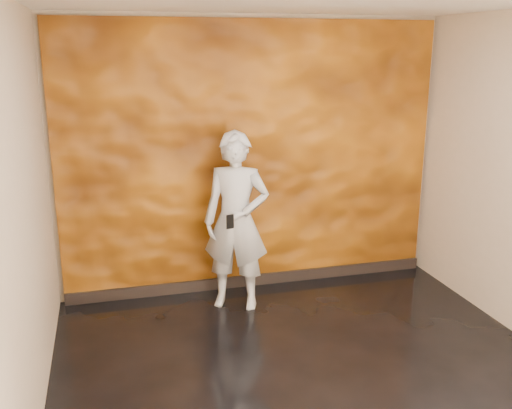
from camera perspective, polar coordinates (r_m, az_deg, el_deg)
name	(u,v)px	position (r m, az deg, el deg)	size (l,w,h in m)	color
room	(323,207)	(4.03, 6.73, -0.23)	(4.02, 4.02, 2.81)	black
feature_wall	(253,159)	(5.85, -0.32, 4.60)	(3.90, 0.06, 2.75)	#C97011
baseboard	(254,280)	(6.20, -0.21, -7.53)	(3.90, 0.04, 0.12)	black
man	(236,221)	(5.48, -1.98, -1.69)	(0.63, 0.42, 1.74)	#92989F
phone	(230,222)	(5.18, -2.61, -1.72)	(0.07, 0.01, 0.13)	black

